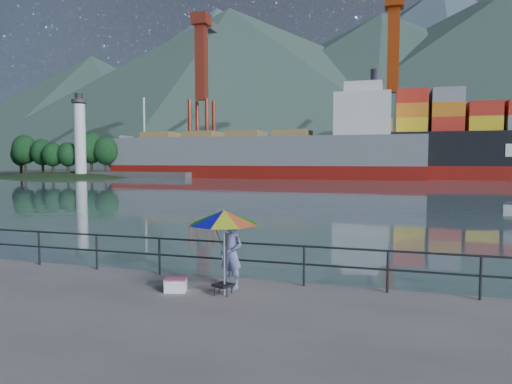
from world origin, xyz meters
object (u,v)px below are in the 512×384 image
Objects in this scene: bulk_carrier at (271,154)px; beach_umbrella at (224,217)px; cooler_bag at (176,286)px; fisherman at (231,254)px.

beach_umbrella is at bearing -76.31° from bulk_carrier.
cooler_bag is at bearing -77.27° from bulk_carrier.
fisherman is 1.18m from beach_umbrella.
beach_umbrella is 0.04× the size of bulk_carrier.
cooler_bag is (-1.16, -0.72, -0.69)m from fisherman.
bulk_carrier is at bearing 103.69° from beach_umbrella.
cooler_bag is 0.01× the size of bulk_carrier.
beach_umbrella reaches higher than cooler_bag.
bulk_carrier is at bearing 118.68° from fisherman.
fisherman reaches higher than cooler_bag.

